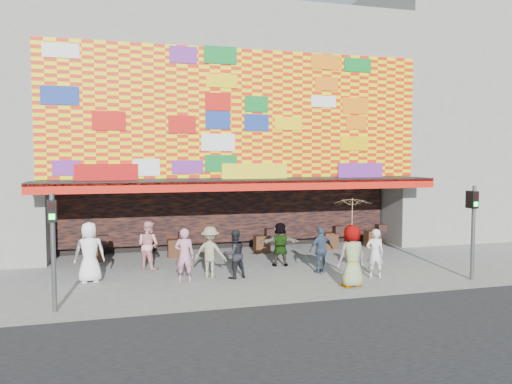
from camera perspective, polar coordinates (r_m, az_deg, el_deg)
ground at (r=15.92m, az=1.83°, el=-10.14°), size 90.00×90.00×0.00m
road_strip at (r=10.20m, az=13.33°, el=-18.46°), size 30.00×8.00×0.02m
shop_building at (r=23.41m, az=-4.14°, el=7.28°), size 15.20×9.40×10.00m
neighbor_right at (r=28.83m, az=22.44°, el=7.90°), size 11.00×8.00×12.00m
signal_left at (r=13.49m, az=-22.19°, el=-4.95°), size 0.22×0.20×3.00m
signal_right at (r=17.20m, az=23.59°, el=-3.11°), size 0.22×0.20×3.00m
ped_a at (r=16.44m, az=-18.49°, el=-6.54°), size 0.98×0.70×1.89m
ped_b at (r=15.82m, az=-8.18°, el=-7.14°), size 0.70×0.56×1.69m
ped_c at (r=16.14m, az=-2.49°, el=-7.11°), size 0.89×0.77×1.56m
ped_d at (r=16.27m, az=-5.25°, el=-6.86°), size 1.23×1.04×1.65m
ped_e at (r=17.03m, az=7.46°, el=-6.56°), size 0.97×0.54×1.56m
ped_f at (r=17.95m, az=2.79°, el=-5.96°), size 1.52×0.76×1.57m
ped_g at (r=15.31m, az=10.93°, el=-7.19°), size 1.00×0.74×1.88m
ped_h at (r=16.63m, az=13.44°, el=-6.83°), size 0.66×0.52×1.59m
ped_i at (r=17.79m, az=-12.23°, el=-5.96°), size 1.03×1.02×1.68m
parasol at (r=15.12m, az=11.00°, el=-2.50°), size 1.14×1.16×1.94m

